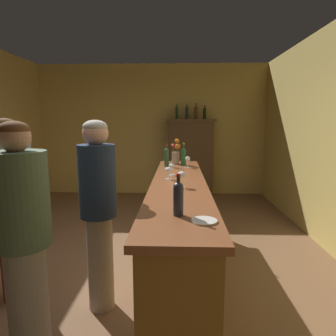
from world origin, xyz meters
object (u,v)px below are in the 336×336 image
wine_bottle_merlot (178,197)px  display_bottle_center (196,112)px  patron_redhead (12,204)px  patron_tall (98,206)px  display_bottle_midleft (187,112)px  display_bottle_midright (205,113)px  wine_glass_mid (168,170)px  patron_near_entrance (23,236)px  display_cabinet (191,157)px  wine_glass_front (182,175)px  wine_glass_rear (172,167)px  display_bottle_left (177,112)px  wine_bottle_riesling (167,156)px  bar_counter (179,229)px  wine_bottle_pinot (184,156)px  cheese_plate (204,221)px  wine_glass_spare (188,159)px  flower_arrangement (176,153)px

wine_bottle_merlot → display_bottle_center: 4.45m
patron_redhead → patron_tall: patron_redhead is taller
display_bottle_midleft → display_bottle_midright: bearing=0.0°
wine_glass_mid → patron_near_entrance: size_ratio=0.08×
display_cabinet → display_bottle_midright: (0.28, -0.00, 0.93)m
patron_near_entrance → patron_tall: patron_tall is taller
wine_bottle_merlot → wine_glass_front: 0.82m
display_bottle_midright → display_bottle_midleft: bearing=180.0°
wine_glass_front → wine_glass_rear: wine_glass_front is taller
wine_glass_mid → display_bottle_left: size_ratio=0.39×
display_bottle_center → wine_bottle_riesling: bearing=-102.7°
patron_near_entrance → patron_redhead: 0.85m
bar_counter → wine_glass_mid: size_ratio=23.87×
display_cabinet → wine_bottle_merlot: (-0.26, -4.38, 0.28)m
wine_bottle_pinot → display_bottle_midleft: display_bottle_midleft is taller
wine_bottle_pinot → wine_glass_mid: 1.00m
display_bottle_midright → cheese_plate: bearing=-94.8°
wine_glass_rear → patron_near_entrance: size_ratio=0.08×
wine_glass_rear → wine_glass_spare: wine_glass_spare is taller
display_bottle_midleft → patron_redhead: display_bottle_midleft is taller
wine_bottle_riesling → cheese_plate: wine_bottle_riesling is taller
display_bottle_left → display_bottle_center: bearing=0.0°
display_bottle_midright → wine_glass_spare: bearing=-99.9°
wine_bottle_pinot → patron_tall: bearing=-113.8°
wine_glass_rear → wine_glass_spare: size_ratio=0.88×
wine_bottle_merlot → wine_glass_mid: (-0.11, 1.20, -0.03)m
flower_arrangement → patron_tall: (-0.64, -1.79, -0.25)m
wine_bottle_merlot → patron_near_entrance: bearing=-175.1°
wine_glass_front → patron_tall: patron_tall is taller
wine_glass_spare → display_bottle_left: display_bottle_left is taller
wine_glass_mid → wine_glass_spare: wine_glass_spare is taller
flower_arrangement → wine_bottle_riesling: bearing=-119.3°
display_bottle_center → patron_near_entrance: (-1.37, -4.47, -0.92)m
cheese_plate → patron_redhead: size_ratio=0.10×
display_bottle_left → wine_glass_rear: bearing=-90.7°
wine_bottle_merlot → display_bottle_left: bearing=90.5°
cheese_plate → patron_near_entrance: 1.18m
wine_bottle_pinot → bar_counter: bearing=-93.3°
wine_glass_spare → display_bottle_center: display_bottle_center is taller
wine_glass_mid → flower_arrangement: size_ratio=0.35×
bar_counter → wine_glass_rear: wine_glass_rear is taller
bar_counter → wine_bottle_pinot: size_ratio=9.91×
wine_bottle_merlot → wine_bottle_riesling: wine_bottle_riesling is taller
display_bottle_midleft → patron_near_entrance: size_ratio=0.20×
wine_glass_rear → display_bottle_midright: display_bottle_midright is taller
bar_counter → display_cabinet: (0.26, 3.32, 0.35)m
flower_arrangement → display_bottle_center: display_bottle_center is taller
wine_bottle_riesling → wine_bottle_pinot: (0.23, 0.12, -0.00)m
wine_bottle_merlot → display_cabinet: bearing=86.6°
cheese_plate → patron_redhead: (-1.64, 0.73, -0.12)m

